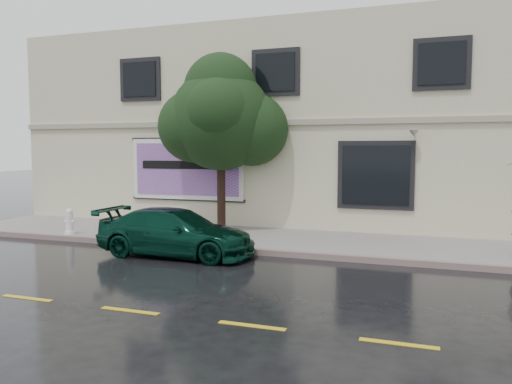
% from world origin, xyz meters
% --- Properties ---
extents(ground, '(90.00, 90.00, 0.00)m').
position_xyz_m(ground, '(0.00, 0.00, 0.00)').
color(ground, black).
rests_on(ground, ground).
extents(sidewalk, '(20.00, 3.50, 0.15)m').
position_xyz_m(sidewalk, '(0.00, 3.25, 0.07)').
color(sidewalk, gray).
rests_on(sidewalk, ground).
extents(curb, '(20.00, 0.18, 0.16)m').
position_xyz_m(curb, '(0.00, 1.50, 0.07)').
color(curb, slate).
rests_on(curb, ground).
extents(road_marking, '(19.00, 0.12, 0.01)m').
position_xyz_m(road_marking, '(0.00, -3.50, 0.01)').
color(road_marking, gold).
rests_on(road_marking, ground).
extents(building, '(20.00, 8.12, 7.00)m').
position_xyz_m(building, '(0.00, 9.00, 3.50)').
color(building, beige).
rests_on(building, ground).
extents(billboard, '(4.30, 0.16, 2.20)m').
position_xyz_m(billboard, '(-3.20, 4.92, 2.05)').
color(billboard, white).
rests_on(billboard, ground).
extents(car, '(4.17, 1.86, 1.21)m').
position_xyz_m(car, '(-1.39, 0.73, 0.61)').
color(car, '#072E22').
rests_on(car, ground).
extents(street_tree, '(3.25, 3.25, 5.16)m').
position_xyz_m(street_tree, '(-1.59, 4.20, 3.67)').
color(street_tree, '#321E16').
rests_on(street_tree, sidewalk).
extents(fire_hydrant, '(0.32, 0.30, 0.79)m').
position_xyz_m(fire_hydrant, '(-5.61, 1.80, 0.53)').
color(fire_hydrant, white).
rests_on(fire_hydrant, sidewalk).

